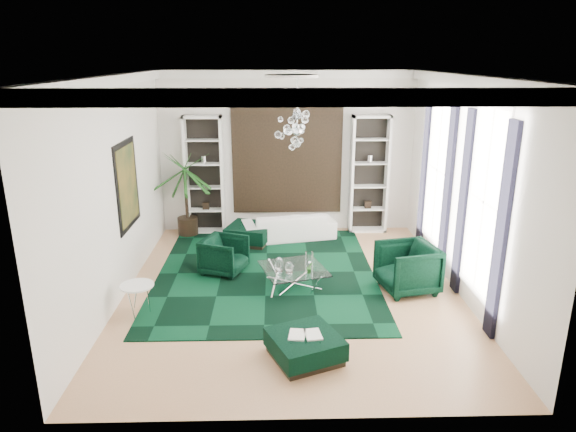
{
  "coord_description": "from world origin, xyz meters",
  "views": [
    {
      "loc": [
        -0.29,
        -8.55,
        4.08
      ],
      "look_at": [
        -0.05,
        0.5,
        1.26
      ],
      "focal_mm": 32.0,
      "sensor_mm": 36.0,
      "label": 1
    }
  ],
  "objects_px": {
    "armchair_left": "(224,255)",
    "ottoman_side": "(250,234)",
    "ottoman_front": "(305,347)",
    "palm": "(185,182)",
    "coffee_table": "(294,278)",
    "side_table": "(138,300)",
    "sofa": "(289,226)",
    "armchair_right": "(407,268)"
  },
  "relations": [
    {
      "from": "ottoman_front",
      "to": "side_table",
      "type": "distance_m",
      "value": 2.99
    },
    {
      "from": "armchair_right",
      "to": "side_table",
      "type": "relative_size",
      "value": 1.78
    },
    {
      "from": "sofa",
      "to": "coffee_table",
      "type": "height_order",
      "value": "sofa"
    },
    {
      "from": "armchair_right",
      "to": "ottoman_front",
      "type": "relative_size",
      "value": 1.07
    },
    {
      "from": "armchair_right",
      "to": "side_table",
      "type": "xyz_separation_m",
      "value": [
        -4.63,
        -0.8,
        -0.18
      ]
    },
    {
      "from": "sofa",
      "to": "coffee_table",
      "type": "relative_size",
      "value": 1.94
    },
    {
      "from": "armchair_right",
      "to": "ottoman_front",
      "type": "bearing_deg",
      "value": -54.61
    },
    {
      "from": "ottoman_side",
      "to": "armchair_left",
      "type": "bearing_deg",
      "value": -104.02
    },
    {
      "from": "armchair_right",
      "to": "side_table",
      "type": "distance_m",
      "value": 4.7
    },
    {
      "from": "ottoman_side",
      "to": "palm",
      "type": "height_order",
      "value": "palm"
    },
    {
      "from": "coffee_table",
      "to": "ottoman_front",
      "type": "relative_size",
      "value": 1.21
    },
    {
      "from": "armchair_left",
      "to": "armchair_right",
      "type": "distance_m",
      "value": 3.5
    },
    {
      "from": "armchair_right",
      "to": "ottoman_side",
      "type": "relative_size",
      "value": 1.04
    },
    {
      "from": "sofa",
      "to": "armchair_right",
      "type": "height_order",
      "value": "armchair_right"
    },
    {
      "from": "armchair_left",
      "to": "side_table",
      "type": "bearing_deg",
      "value": 164.68
    },
    {
      "from": "armchair_left",
      "to": "ottoman_front",
      "type": "relative_size",
      "value": 0.88
    },
    {
      "from": "sofa",
      "to": "ottoman_side",
      "type": "distance_m",
      "value": 0.94
    },
    {
      "from": "armchair_right",
      "to": "ottoman_front",
      "type": "height_order",
      "value": "armchair_right"
    },
    {
      "from": "coffee_table",
      "to": "palm",
      "type": "distance_m",
      "value": 4.0
    },
    {
      "from": "ottoman_front",
      "to": "palm",
      "type": "xyz_separation_m",
      "value": [
        -2.49,
        5.33,
        1.11
      ]
    },
    {
      "from": "armchair_left",
      "to": "side_table",
      "type": "height_order",
      "value": "armchair_left"
    },
    {
      "from": "side_table",
      "to": "palm",
      "type": "distance_m",
      "value": 4.11
    },
    {
      "from": "armchair_right",
      "to": "coffee_table",
      "type": "distance_m",
      "value": 2.06
    },
    {
      "from": "ottoman_side",
      "to": "ottoman_front",
      "type": "height_order",
      "value": "ottoman_side"
    },
    {
      "from": "armchair_right",
      "to": "side_table",
      "type": "bearing_deg",
      "value": -92.38
    },
    {
      "from": "ottoman_side",
      "to": "palm",
      "type": "xyz_separation_m",
      "value": [
        -1.5,
        0.59,
        1.09
      ]
    },
    {
      "from": "coffee_table",
      "to": "ottoman_side",
      "type": "distance_m",
      "value": 2.56
    },
    {
      "from": "ottoman_front",
      "to": "side_table",
      "type": "height_order",
      "value": "side_table"
    },
    {
      "from": "armchair_right",
      "to": "coffee_table",
      "type": "bearing_deg",
      "value": -107.59
    },
    {
      "from": "ottoman_side",
      "to": "side_table",
      "type": "height_order",
      "value": "side_table"
    },
    {
      "from": "sofa",
      "to": "armchair_left",
      "type": "height_order",
      "value": "armchair_left"
    },
    {
      "from": "sofa",
      "to": "side_table",
      "type": "xyz_separation_m",
      "value": [
        -2.57,
        -3.66,
        -0.05
      ]
    },
    {
      "from": "ottoman_front",
      "to": "armchair_left",
      "type": "bearing_deg",
      "value": 114.79
    },
    {
      "from": "side_table",
      "to": "ottoman_side",
      "type": "bearing_deg",
      "value": 63.69
    },
    {
      "from": "armchair_left",
      "to": "palm",
      "type": "relative_size",
      "value": 0.31
    },
    {
      "from": "sofa",
      "to": "ottoman_front",
      "type": "xyz_separation_m",
      "value": [
        0.09,
        -5.01,
        -0.13
      ]
    },
    {
      "from": "armchair_left",
      "to": "armchair_right",
      "type": "relative_size",
      "value": 0.82
    },
    {
      "from": "ottoman_front",
      "to": "palm",
      "type": "height_order",
      "value": "palm"
    },
    {
      "from": "armchair_left",
      "to": "ottoman_side",
      "type": "xyz_separation_m",
      "value": [
        0.42,
        1.69,
        -0.15
      ]
    },
    {
      "from": "armchair_left",
      "to": "palm",
      "type": "height_order",
      "value": "palm"
    },
    {
      "from": "coffee_table",
      "to": "ottoman_side",
      "type": "relative_size",
      "value": 1.17
    },
    {
      "from": "coffee_table",
      "to": "ottoman_side",
      "type": "xyz_separation_m",
      "value": [
        -0.92,
        2.39,
        0.02
      ]
    }
  ]
}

